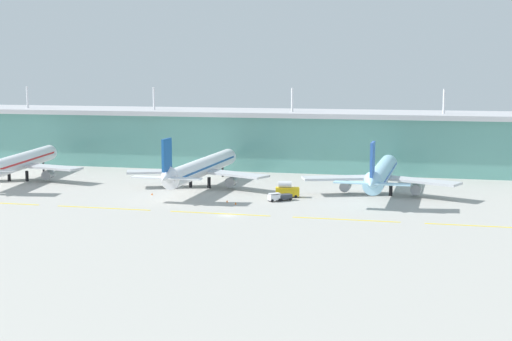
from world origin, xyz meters
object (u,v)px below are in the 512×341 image
object	(u,v)px
airliner_nearest	(19,162)
baggage_cart	(275,197)
safety_cone_nose_front	(236,203)
airliner_near_middle	(201,168)
fuel_truck	(287,190)
safety_cone_left_wingtip	(152,194)
pushback_tug	(284,197)
airliner_far_middle	(381,174)
safety_cone_right_wingtip	(227,201)

from	to	relation	value
airliner_nearest	baggage_cart	size ratio (longest dim) A/B	16.97
safety_cone_nose_front	baggage_cart	bearing A→B (deg)	36.41
airliner_near_middle	fuel_truck	world-z (taller)	airliner_near_middle
fuel_truck	safety_cone_left_wingtip	distance (m)	41.82
airliner_nearest	airliner_near_middle	xyz separation A→B (m)	(66.23, 0.91, 0.00)
airliner_near_middle	safety_cone_left_wingtip	world-z (taller)	airliner_near_middle
pushback_tug	airliner_nearest	bearing A→B (deg)	170.08
safety_cone_left_wingtip	airliner_near_middle	bearing A→B (deg)	60.96
airliner_near_middle	airliner_far_middle	distance (m)	58.68
safety_cone_nose_front	pushback_tug	bearing A→B (deg)	38.16
airliner_nearest	airliner_far_middle	bearing A→B (deg)	0.02
safety_cone_left_wingtip	safety_cone_nose_front	size ratio (longest dim) A/B	1.00
airliner_near_middle	pushback_tug	world-z (taller)	airliner_near_middle
airliner_far_middle	safety_cone_left_wingtip	size ratio (longest dim) A/B	87.42
airliner_nearest	airliner_near_middle	bearing A→B (deg)	0.79
baggage_cart	safety_cone_nose_front	distance (m)	12.34
pushback_tug	safety_cone_nose_front	size ratio (longest dim) A/B	7.07
airliner_nearest	airliner_near_middle	world-z (taller)	same
safety_cone_right_wingtip	airliner_near_middle	bearing A→B (deg)	122.53
fuel_truck	safety_cone_left_wingtip	xyz separation A→B (m)	(-41.39, -5.70, -1.91)
fuel_truck	safety_cone_left_wingtip	world-z (taller)	fuel_truck
airliner_near_middle	safety_cone_left_wingtip	bearing A→B (deg)	-119.04
fuel_truck	airliner_near_middle	bearing A→B (deg)	158.11
safety_cone_right_wingtip	safety_cone_nose_front	bearing A→B (deg)	-39.99
airliner_far_middle	safety_cone_nose_front	xyz separation A→B (m)	(-39.48, -26.77, -6.10)
airliner_near_middle	fuel_truck	size ratio (longest dim) A/B	9.23
safety_cone_right_wingtip	baggage_cart	bearing A→B (deg)	18.68
safety_cone_right_wingtip	airliner_far_middle	bearing A→B (deg)	29.21
airliner_far_middle	pushback_tug	bearing A→B (deg)	-147.81
baggage_cart	airliner_far_middle	bearing A→B (deg)	33.35
airliner_far_middle	safety_cone_nose_front	world-z (taller)	airliner_far_middle
safety_cone_right_wingtip	airliner_nearest	bearing A→B (deg)	163.75
airliner_near_middle	safety_cone_left_wingtip	distance (m)	21.76
airliner_far_middle	baggage_cart	size ratio (longest dim) A/B	15.74
airliner_near_middle	safety_cone_right_wingtip	bearing A→B (deg)	-57.47
airliner_far_middle	safety_cone_left_wingtip	bearing A→B (deg)	-165.82
fuel_truck	baggage_cart	size ratio (longest dim) A/B	1.95
safety_cone_nose_front	airliner_nearest	bearing A→B (deg)	162.62
airliner_far_middle	fuel_truck	bearing A→B (deg)	-156.93
airliner_nearest	airliner_far_middle	distance (m)	124.90
airliner_nearest	safety_cone_right_wingtip	world-z (taller)	airliner_nearest
airliner_nearest	safety_cone_right_wingtip	bearing A→B (deg)	-16.25
safety_cone_left_wingtip	airliner_nearest	bearing A→B (deg)	162.81
airliner_near_middle	safety_cone_nose_front	bearing A→B (deg)	-55.23
airliner_near_middle	airliner_far_middle	bearing A→B (deg)	-0.85
pushback_tug	safety_cone_left_wingtip	xyz separation A→B (m)	(-41.61, -0.26, -0.75)
baggage_cart	safety_cone_right_wingtip	distance (m)	14.03
fuel_truck	baggage_cart	world-z (taller)	fuel_truck
fuel_truck	safety_cone_right_wingtip	bearing A→B (deg)	-141.48
airliner_far_middle	safety_cone_nose_front	size ratio (longest dim) A/B	87.42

